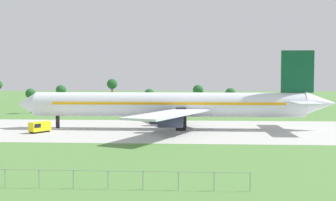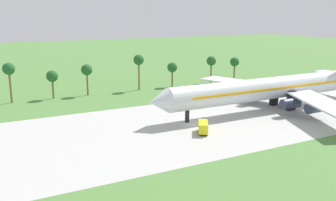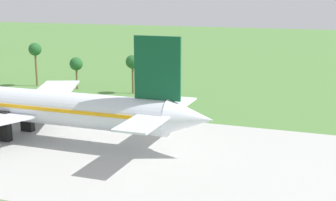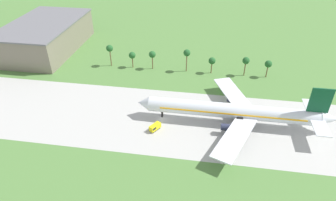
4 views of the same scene
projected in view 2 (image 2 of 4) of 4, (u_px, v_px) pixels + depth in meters
name	position (u px, v px, depth m)	size (l,w,h in m)	color
ground_plane	(192.00, 124.00, 90.20)	(600.00, 600.00, 0.00)	#517F3D
taxiway_strip	(192.00, 124.00, 90.19)	(320.00, 44.00, 0.02)	#B2B2AD
jet_airliner	(279.00, 87.00, 103.41)	(78.42, 57.79, 19.21)	silver
baggage_tug	(203.00, 127.00, 82.57)	(4.31, 5.29, 2.52)	black
palm_tree_row	(137.00, 67.00, 127.94)	(85.93, 3.60, 12.28)	brown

